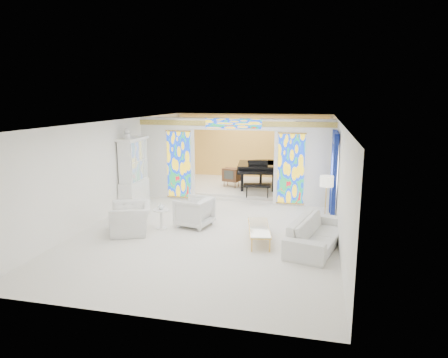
% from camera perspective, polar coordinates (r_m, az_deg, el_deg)
% --- Properties ---
extents(floor, '(12.00, 12.00, 0.00)m').
position_cam_1_polar(floor, '(12.66, -0.47, -5.44)').
color(floor, white).
rests_on(floor, ground).
extents(ceiling, '(7.00, 12.00, 0.02)m').
position_cam_1_polar(ceiling, '(12.13, -0.49, 8.24)').
color(ceiling, white).
rests_on(ceiling, wall_back).
extents(wall_back, '(7.00, 0.02, 3.00)m').
position_cam_1_polar(wall_back, '(18.13, 4.01, 4.55)').
color(wall_back, white).
rests_on(wall_back, floor).
extents(wall_front, '(7.00, 0.02, 3.00)m').
position_cam_1_polar(wall_front, '(6.80, -12.60, -7.60)').
color(wall_front, white).
rests_on(wall_front, floor).
extents(wall_left, '(0.02, 12.00, 3.00)m').
position_cam_1_polar(wall_left, '(13.56, -15.02, 1.81)').
color(wall_left, white).
rests_on(wall_left, floor).
extents(wall_right, '(0.02, 12.00, 3.00)m').
position_cam_1_polar(wall_right, '(11.99, 16.00, 0.52)').
color(wall_right, white).
rests_on(wall_right, floor).
extents(partition_wall, '(7.00, 0.22, 3.00)m').
position_cam_1_polar(partition_wall, '(14.20, 1.42, 3.26)').
color(partition_wall, white).
rests_on(partition_wall, floor).
extents(stained_glass_left, '(0.90, 0.04, 2.40)m').
position_cam_1_polar(stained_glass_left, '(14.70, -6.45, 2.08)').
color(stained_glass_left, gold).
rests_on(stained_glass_left, partition_wall).
extents(stained_glass_right, '(0.90, 0.04, 2.40)m').
position_cam_1_polar(stained_glass_right, '(13.89, 9.55, 1.44)').
color(stained_glass_right, gold).
rests_on(stained_glass_right, partition_wall).
extents(stained_glass_transom, '(2.00, 0.04, 0.34)m').
position_cam_1_polar(stained_glass_transom, '(13.98, 1.35, 7.93)').
color(stained_glass_transom, gold).
rests_on(stained_glass_transom, partition_wall).
extents(alcove_platform, '(6.80, 3.80, 0.18)m').
position_cam_1_polar(alcove_platform, '(16.52, 2.88, -1.09)').
color(alcove_platform, white).
rests_on(alcove_platform, floor).
extents(gold_curtain_back, '(6.70, 0.10, 2.90)m').
position_cam_1_polar(gold_curtain_back, '(18.01, 3.95, 4.50)').
color(gold_curtain_back, '#E1AA4E').
rests_on(gold_curtain_back, wall_back).
extents(chandelier, '(0.48, 0.48, 0.30)m').
position_cam_1_polar(chandelier, '(16.03, 3.62, 7.41)').
color(chandelier, gold).
rests_on(chandelier, ceiling).
extents(blue_drapes, '(0.14, 1.85, 2.65)m').
position_cam_1_polar(blue_drapes, '(12.66, 15.43, 1.48)').
color(blue_drapes, navy).
rests_on(blue_drapes, wall_right).
extents(china_cabinet, '(0.56, 1.46, 2.72)m').
position_cam_1_polar(china_cabinet, '(14.01, -12.79, 0.85)').
color(china_cabinet, white).
rests_on(china_cabinet, floor).
extents(armchair_left, '(1.47, 1.56, 0.80)m').
position_cam_1_polar(armchair_left, '(11.44, -13.11, -5.52)').
color(armchair_left, silver).
rests_on(armchair_left, floor).
extents(armchair_right, '(1.13, 1.11, 0.86)m').
position_cam_1_polar(armchair_right, '(11.71, -4.28, -4.70)').
color(armchair_right, white).
rests_on(armchair_right, floor).
extents(sofa, '(1.58, 2.69, 0.74)m').
position_cam_1_polar(sofa, '(10.36, 13.07, -7.51)').
color(sofa, white).
rests_on(sofa, floor).
extents(side_table, '(0.54, 0.54, 0.57)m').
position_cam_1_polar(side_table, '(11.61, -8.96, -5.25)').
color(side_table, white).
rests_on(side_table, floor).
extents(vase, '(0.22, 0.22, 0.19)m').
position_cam_1_polar(vase, '(11.53, -9.00, -3.85)').
color(vase, white).
rests_on(vase, side_table).
extents(coffee_table, '(0.86, 1.78, 0.38)m').
position_cam_1_polar(coffee_table, '(10.58, 5.01, -6.96)').
color(coffee_table, silver).
rests_on(coffee_table, floor).
extents(floor_lamp, '(0.42, 0.42, 1.55)m').
position_cam_1_polar(floor_lamp, '(11.58, 14.44, -0.66)').
color(floor_lamp, gold).
rests_on(floor_lamp, floor).
extents(grand_piano, '(2.03, 3.14, 1.19)m').
position_cam_1_polar(grand_piano, '(15.96, 5.42, 1.70)').
color(grand_piano, black).
rests_on(grand_piano, alcove_platform).
extents(tv_console, '(0.73, 0.58, 0.74)m').
position_cam_1_polar(tv_console, '(16.00, 1.05, 0.60)').
color(tv_console, brown).
rests_on(tv_console, alcove_platform).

